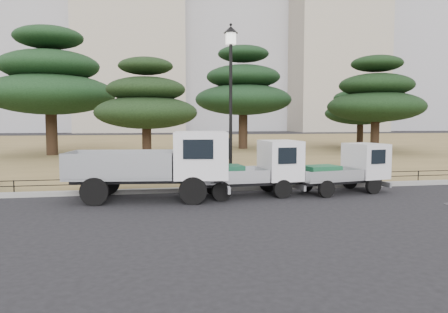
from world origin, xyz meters
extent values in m
plane|color=black|center=(0.00, 0.00, 0.00)|extent=(220.00, 220.00, 0.00)
cube|color=olive|center=(0.00, 30.60, 0.07)|extent=(120.00, 56.00, 0.15)
cube|color=gray|center=(0.00, 2.60, 0.08)|extent=(120.00, 0.25, 0.16)
cylinder|color=black|center=(-1.28, 0.28, 0.43)|extent=(0.87, 0.27, 0.85)
cylinder|color=black|center=(-1.05, 2.13, 0.43)|extent=(0.87, 0.27, 0.85)
cylinder|color=black|center=(-4.20, 0.64, 0.43)|extent=(0.87, 0.27, 0.85)
cylinder|color=black|center=(-3.97, 2.49, 0.43)|extent=(0.87, 0.27, 0.85)
cube|color=#2D2D30|center=(-2.58, 1.38, 0.65)|extent=(4.84, 1.59, 0.15)
cube|color=gray|center=(-3.43, 1.49, 1.14)|extent=(3.51, 2.25, 0.83)
cube|color=white|center=(-0.92, 1.17, 1.45)|extent=(1.89, 2.21, 1.46)
cylinder|color=black|center=(1.73, 0.81, 0.31)|extent=(0.63, 0.20, 0.62)
cylinder|color=black|center=(1.64, 2.18, 0.31)|extent=(0.63, 0.20, 0.62)
cylinder|color=black|center=(-0.33, 0.68, 0.31)|extent=(0.63, 0.20, 0.62)
cylinder|color=black|center=(-0.42, 2.04, 0.31)|extent=(0.63, 0.20, 0.62)
cube|color=#2D2D30|center=(0.69, 1.43, 0.45)|extent=(3.37, 0.98, 0.14)
cube|color=#A6A7AD|center=(0.08, 1.39, 0.73)|extent=(2.38, 1.55, 0.41)
cube|color=silver|center=(1.86, 1.51, 1.19)|extent=(1.25, 1.60, 1.33)
cube|color=#185438|center=(-0.15, 1.37, 0.84)|extent=(1.32, 1.00, 0.45)
cylinder|color=black|center=(5.07, 1.01, 0.29)|extent=(0.60, 0.26, 0.58)
cylinder|color=black|center=(4.83, 2.25, 0.29)|extent=(0.60, 0.26, 0.58)
cylinder|color=black|center=(3.18, 0.64, 0.29)|extent=(0.60, 0.26, 0.58)
cylinder|color=black|center=(2.94, 1.89, 0.29)|extent=(0.60, 0.26, 0.58)
cube|color=#2D2D30|center=(4.03, 1.45, 0.42)|extent=(3.19, 1.30, 0.13)
cube|color=#9C9FA3|center=(3.48, 1.35, 0.68)|extent=(2.36, 1.70, 0.39)
cube|color=silver|center=(5.11, 1.66, 1.10)|extent=(1.33, 1.61, 1.22)
cube|color=#1A5C38|center=(3.27, 1.31, 0.78)|extent=(1.32, 1.07, 0.42)
cylinder|color=black|center=(0.42, 2.90, 0.23)|extent=(0.44, 0.44, 0.16)
cylinder|color=black|center=(0.42, 2.90, 2.79)|extent=(0.12, 0.12, 4.96)
cylinder|color=white|center=(0.42, 2.90, 5.46)|extent=(0.40, 0.40, 0.40)
cone|color=black|center=(0.42, 2.90, 5.78)|extent=(0.52, 0.52, 0.25)
cylinder|color=black|center=(0.00, 2.75, 0.35)|extent=(38.00, 0.03, 0.03)
cylinder|color=black|center=(0.00, 2.75, 0.53)|extent=(38.00, 0.03, 0.03)
cylinder|color=black|center=(0.00, 2.75, 0.35)|extent=(0.04, 0.04, 0.40)
cylinder|color=black|center=(-8.86, 18.91, 1.84)|extent=(0.76, 0.76, 3.38)
ellipsoid|color=#163318|center=(-8.86, 18.91, 4.29)|extent=(8.68, 8.68, 2.78)
ellipsoid|color=#163318|center=(-8.86, 18.91, 6.20)|extent=(6.63, 6.63, 2.12)
ellipsoid|color=#163318|center=(-8.86, 18.91, 8.10)|extent=(4.58, 4.58, 1.47)
cylinder|color=black|center=(-2.50, 12.40, 1.30)|extent=(0.52, 0.52, 2.30)
ellipsoid|color=black|center=(-2.50, 12.40, 2.97)|extent=(5.81, 5.81, 1.86)
ellipsoid|color=black|center=(-2.50, 12.40, 4.27)|extent=(4.43, 4.43, 1.42)
ellipsoid|color=black|center=(-2.50, 12.40, 5.56)|extent=(3.06, 3.06, 0.98)
cylinder|color=black|center=(5.56, 22.89, 1.82)|extent=(0.75, 0.75, 3.33)
ellipsoid|color=black|center=(5.56, 22.89, 4.23)|extent=(8.02, 8.02, 2.57)
ellipsoid|color=black|center=(5.56, 22.89, 6.11)|extent=(6.12, 6.12, 1.96)
ellipsoid|color=black|center=(5.56, 22.89, 7.98)|extent=(4.23, 4.23, 1.35)
cylinder|color=black|center=(14.02, 16.66, 1.53)|extent=(0.62, 0.62, 2.75)
ellipsoid|color=black|center=(14.02, 16.66, 3.52)|extent=(6.99, 6.99, 2.24)
ellipsoid|color=black|center=(14.02, 16.66, 5.07)|extent=(5.33, 5.33, 1.71)
ellipsoid|color=black|center=(14.02, 16.66, 6.62)|extent=(3.68, 3.68, 1.18)
cylinder|color=black|center=(16.17, 22.93, 1.36)|extent=(0.55, 0.55, 2.43)
ellipsoid|color=black|center=(16.17, 22.93, 3.12)|extent=(6.20, 6.20, 1.98)
ellipsoid|color=black|center=(16.17, 22.93, 4.49)|extent=(4.73, 4.73, 1.51)
ellipsoid|color=black|center=(16.17, 22.93, 5.85)|extent=(3.27, 3.27, 1.05)
cube|color=#AAA08C|center=(-5.00, 85.00, 27.50)|extent=(22.00, 20.00, 55.00)
cube|color=#AAA08C|center=(40.00, 82.00, 24.00)|extent=(20.00, 18.00, 48.00)
camera|label=1|loc=(-2.77, -12.71, 2.56)|focal=35.00mm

